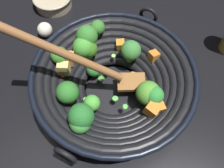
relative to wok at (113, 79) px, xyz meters
The scene contains 4 objects.
ground_plane 0.06m from the wok, 130.08° to the left, with size 4.00×4.00×0.00m, color black.
wok is the anchor object (origin of this frame).
prep_bowl 0.38m from the wok, 96.71° to the right, with size 0.13×0.13×0.04m.
garlic_bulb 0.29m from the wok, 81.77° to the right, with size 0.04×0.04×0.04m, color silver.
Camera 1 is at (0.18, 0.23, 0.56)m, focal length 37.62 mm.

